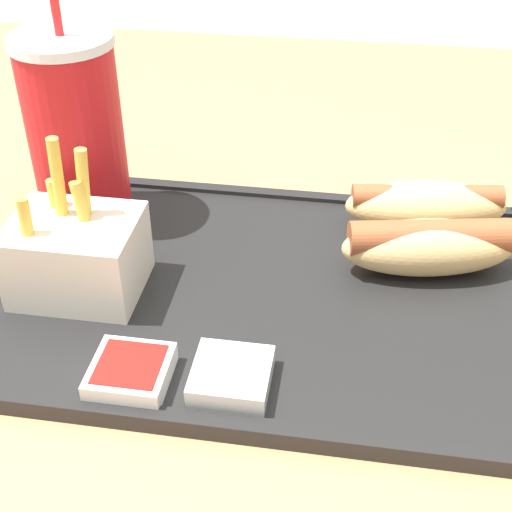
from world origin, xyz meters
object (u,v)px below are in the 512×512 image
hot_dog_far (426,205)px  sauce_cup_mayo (231,375)px  fries_carton (77,253)px  soda_cup (75,130)px  sauce_cup_ketchup (131,372)px  hot_dog_near (429,245)px

hot_dog_far → sauce_cup_mayo: hot_dog_far is taller
sauce_cup_mayo → fries_carton: bearing=147.8°
soda_cup → sauce_cup_mayo: (0.17, -0.19, -0.07)m
fries_carton → soda_cup: bearing=107.3°
hot_dog_far → fries_carton: fries_carton is taller
sauce_cup_ketchup → soda_cup: bearing=117.1°
fries_carton → sauce_cup_mayo: bearing=-32.2°
hot_dog_far → hot_dog_near: (0.00, -0.06, 0.00)m
sauce_cup_mayo → sauce_cup_ketchup: size_ratio=1.00×
soda_cup → hot_dog_near: size_ratio=1.36×
soda_cup → fries_carton: 0.12m
sauce_cup_ketchup → hot_dog_near: bearing=38.2°
soda_cup → hot_dog_far: size_ratio=1.38×
sauce_cup_mayo → soda_cup: bearing=131.4°
sauce_cup_mayo → sauce_cup_ketchup: same height
hot_dog_far → hot_dog_near: bearing=-90.0°
soda_cup → hot_dog_near: 0.31m
soda_cup → fries_carton: bearing=-72.7°
soda_cup → fries_carton: (0.03, -0.10, -0.05)m
fries_carton → sauce_cup_ketchup: (0.07, -0.09, -0.02)m
hot_dog_far → fries_carton: (-0.27, -0.13, 0.01)m
sauce_cup_ketchup → hot_dog_far: bearing=47.7°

